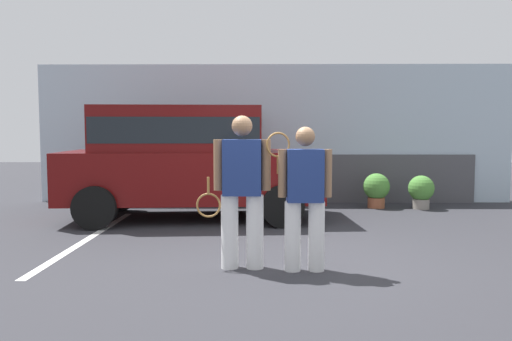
# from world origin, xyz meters

# --- Properties ---
(ground_plane) EXTENTS (40.00, 40.00, 0.00)m
(ground_plane) POSITION_xyz_m (0.00, 0.00, 0.00)
(ground_plane) COLOR #2D2D33
(parking_stripe_0) EXTENTS (0.12, 4.40, 0.01)m
(parking_stripe_0) POSITION_xyz_m (-2.90, 1.50, 0.00)
(parking_stripe_0) COLOR silver
(parking_stripe_0) RESTS_ON ground_plane
(house_frontage) EXTENTS (10.67, 0.40, 3.11)m
(house_frontage) POSITION_xyz_m (-0.01, 5.50, 1.46)
(house_frontage) COLOR silver
(house_frontage) RESTS_ON ground_plane
(parked_suv) EXTENTS (4.72, 2.42, 2.05)m
(parked_suv) POSITION_xyz_m (-1.66, 3.21, 1.15)
(parked_suv) COLOR #590C0C
(parked_suv) RESTS_ON ground_plane
(tennis_player_man) EXTENTS (0.92, 0.28, 1.79)m
(tennis_player_man) POSITION_xyz_m (-0.52, -0.15, 0.93)
(tennis_player_man) COLOR white
(tennis_player_man) RESTS_ON ground_plane
(tennis_player_woman) EXTENTS (0.76, 0.27, 1.66)m
(tennis_player_woman) POSITION_xyz_m (0.20, -0.24, 0.87)
(tennis_player_woman) COLOR white
(tennis_player_woman) RESTS_ON ground_plane
(potted_plant_by_porch) EXTENTS (0.55, 0.55, 0.73)m
(potted_plant_by_porch) POSITION_xyz_m (2.12, 4.54, 0.40)
(potted_plant_by_porch) COLOR #9E5638
(potted_plant_by_porch) RESTS_ON ground_plane
(potted_plant_secondary) EXTENTS (0.53, 0.53, 0.70)m
(potted_plant_secondary) POSITION_xyz_m (3.02, 4.40, 0.39)
(potted_plant_secondary) COLOR gray
(potted_plant_secondary) RESTS_ON ground_plane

